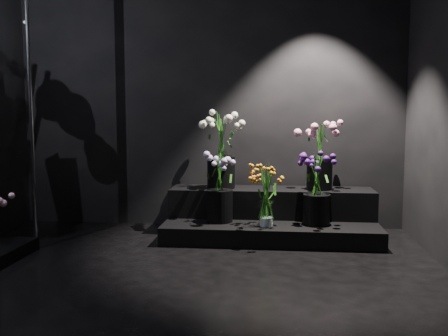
# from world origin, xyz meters

# --- Properties ---
(floor) EXTENTS (4.00, 4.00, 0.00)m
(floor) POSITION_xyz_m (0.00, 0.00, 0.00)
(floor) COLOR black
(floor) RESTS_ON ground
(wall_back) EXTENTS (4.00, 0.00, 4.00)m
(wall_back) POSITION_xyz_m (0.00, 2.00, 1.40)
(wall_back) COLOR black
(wall_back) RESTS_ON floor
(display_riser) EXTENTS (1.99, 0.89, 0.44)m
(display_riser) POSITION_xyz_m (0.66, 1.60, 0.18)
(display_riser) COLOR black
(display_riser) RESTS_ON floor
(bouquet_orange_bells) EXTENTS (0.27, 0.27, 0.57)m
(bouquet_orange_bells) POSITION_xyz_m (0.62, 1.25, 0.46)
(bouquet_orange_bells) COLOR white
(bouquet_orange_bells) RESTS_ON display_riser
(bouquet_lilac) EXTENTS (0.47, 0.47, 0.63)m
(bouquet_lilac) POSITION_xyz_m (0.18, 1.40, 0.53)
(bouquet_lilac) COLOR black
(bouquet_lilac) RESTS_ON display_riser
(bouquet_purple) EXTENTS (0.38, 0.38, 0.65)m
(bouquet_purple) POSITION_xyz_m (1.08, 1.37, 0.52)
(bouquet_purple) COLOR black
(bouquet_purple) RESTS_ON display_riser
(bouquet_cream_roses) EXTENTS (0.48, 0.48, 0.77)m
(bouquet_cream_roses) POSITION_xyz_m (0.16, 1.70, 0.88)
(bouquet_cream_roses) COLOR black
(bouquet_cream_roses) RESTS_ON display_riser
(bouquet_pink_roses) EXTENTS (0.52, 0.52, 0.65)m
(bouquet_pink_roses) POSITION_xyz_m (1.13, 1.71, 0.82)
(bouquet_pink_roses) COLOR black
(bouquet_pink_roses) RESTS_ON display_riser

